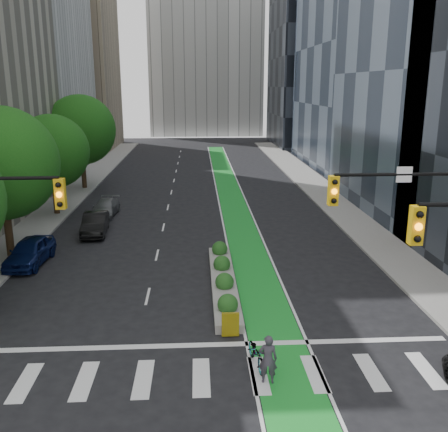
{
  "coord_description": "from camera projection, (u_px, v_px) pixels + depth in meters",
  "views": [
    {
      "loc": [
        -0.05,
        -16.33,
        9.83
      ],
      "look_at": [
        1.37,
        9.55,
        3.0
      ],
      "focal_mm": 40.0,
      "sensor_mm": 36.0,
      "label": 1
    }
  ],
  "objects": [
    {
      "name": "ground",
      "position": [
        201.0,
        362.0,
        18.27
      ],
      "size": [
        160.0,
        160.0,
        0.0
      ],
      "primitive_type": "plane",
      "color": "black",
      "rests_on": "ground"
    },
    {
      "name": "building_dark_end",
      "position": [
        318.0,
        58.0,
        81.42
      ],
      "size": [
        14.0,
        18.0,
        28.0
      ],
      "primitive_type": "cube",
      "color": "black",
      "rests_on": "ground"
    },
    {
      "name": "parked_car_left_near",
      "position": [
        30.0,
        252.0,
        28.01
      ],
      "size": [
        2.08,
        4.57,
        1.52
      ],
      "primitive_type": "imported",
      "rotation": [
        0.0,
        0.0,
        -0.06
      ],
      "color": "#0C184A",
      "rests_on": "ground"
    },
    {
      "name": "sidewalk_left",
      "position": [
        57.0,
        205.0,
        41.77
      ],
      "size": [
        3.6,
        90.0,
        0.15
      ],
      "primitive_type": "cube",
      "color": "gray",
      "rests_on": "ground"
    },
    {
      "name": "median_planter",
      "position": [
        223.0,
        279.0,
        25.04
      ],
      "size": [
        1.2,
        10.26,
        1.1
      ],
      "color": "gray",
      "rests_on": "ground"
    },
    {
      "name": "sidewalk_right",
      "position": [
        335.0,
        202.0,
        43.02
      ],
      "size": [
        3.6,
        90.0,
        0.15
      ],
      "primitive_type": "cube",
      "color": "gray",
      "rests_on": "ground"
    },
    {
      "name": "tree_far",
      "position": [
        81.0,
        130.0,
        47.14
      ],
      "size": [
        6.6,
        6.6,
        9.0
      ],
      "color": "black",
      "rests_on": "ground"
    },
    {
      "name": "parked_car_left_mid",
      "position": [
        95.0,
        224.0,
        33.77
      ],
      "size": [
        1.84,
        4.47,
        1.44
      ],
      "primitive_type": "imported",
      "rotation": [
        0.0,
        0.0,
        0.07
      ],
      "color": "black",
      "rests_on": "ground"
    },
    {
      "name": "tree_midfar",
      "position": [
        52.0,
        152.0,
        37.68
      ],
      "size": [
        5.6,
        5.6,
        7.76
      ],
      "color": "black",
      "rests_on": "ground"
    },
    {
      "name": "parked_car_left_far",
      "position": [
        105.0,
        208.0,
        38.61
      ],
      "size": [
        1.91,
        4.29,
        1.22
      ],
      "primitive_type": "imported",
      "rotation": [
        0.0,
        0.0,
        -0.05
      ],
      "color": "#585A5D",
      "rests_on": "ground"
    },
    {
      "name": "cyclist",
      "position": [
        268.0,
        359.0,
        16.79
      ],
      "size": [
        0.69,
        0.5,
        1.76
      ],
      "primitive_type": "imported",
      "rotation": [
        0.0,
        0.0,
        3.01
      ],
      "color": "#3A353F",
      "rests_on": "ground"
    },
    {
      "name": "signal_right",
      "position": [
        440.0,
        229.0,
        17.96
      ],
      "size": [
        5.82,
        0.51,
        7.2
      ],
      "color": "black",
      "rests_on": "ground"
    },
    {
      "name": "building_tan_far",
      "position": [
        67.0,
        64.0,
        77.63
      ],
      "size": [
        14.0,
        16.0,
        26.0
      ],
      "primitive_type": "cube",
      "color": "tan",
      "rests_on": "ground"
    },
    {
      "name": "tree_mid",
      "position": [
        1.0,
        164.0,
        27.86
      ],
      "size": [
        6.4,
        6.4,
        8.78
      ],
      "color": "black",
      "rests_on": "ground"
    },
    {
      "name": "bicycle",
      "position": [
        257.0,
        353.0,
        17.92
      ],
      "size": [
        0.94,
        1.93,
        0.97
      ],
      "primitive_type": "imported",
      "rotation": [
        0.0,
        0.0,
        0.17
      ],
      "color": "gray",
      "rests_on": "ground"
    },
    {
      "name": "bike_lane_paint",
      "position": [
        229.0,
        192.0,
        47.4
      ],
      "size": [
        2.2,
        70.0,
        0.01
      ],
      "primitive_type": "cube",
      "color": "#1A922B",
      "rests_on": "ground"
    }
  ]
}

